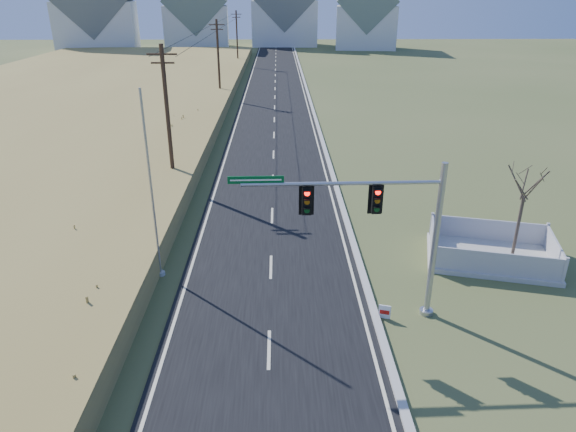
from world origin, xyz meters
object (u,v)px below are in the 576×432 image
object	(u,v)px
open_sign	(385,312)
traffic_signal_mast	(389,224)
flagpole	(153,207)
fence_enclosure	(490,255)
bare_tree	(527,181)

from	to	relation	value
open_sign	traffic_signal_mast	bearing A→B (deg)	121.82
open_sign	flagpole	world-z (taller)	flagpole
traffic_signal_mast	fence_enclosure	world-z (taller)	traffic_signal_mast
traffic_signal_mast	flagpole	size ratio (longest dim) A/B	0.95
flagpole	bare_tree	size ratio (longest dim) A/B	1.66
fence_enclosure	open_sign	size ratio (longest dim) A/B	11.31
bare_tree	fence_enclosure	bearing A→B (deg)	168.45
open_sign	bare_tree	distance (m)	9.09
traffic_signal_mast	open_sign	distance (m)	3.66
traffic_signal_mast	bare_tree	xyz separation A→B (m)	(7.02, 4.23, 0.11)
flagpole	bare_tree	world-z (taller)	flagpole
bare_tree	traffic_signal_mast	bearing A→B (deg)	-148.90
open_sign	fence_enclosure	bearing A→B (deg)	55.24
open_sign	bare_tree	xyz separation A→B (m)	(6.94, 4.51, 3.76)
fence_enclosure	flagpole	world-z (taller)	flagpole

